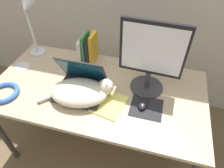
{
  "coord_description": "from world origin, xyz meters",
  "views": [
    {
      "loc": [
        0.37,
        -0.56,
        1.73
      ],
      "look_at": [
        0.12,
        0.35,
        0.84
      ],
      "focal_mm": 32.0,
      "sensor_mm": 36.0,
      "label": 1
    }
  ],
  "objects_px": {
    "laptop": "(81,85)",
    "book_row": "(88,49)",
    "computer_mouse": "(143,103)",
    "notepad": "(109,104)",
    "cable_coil": "(4,93)",
    "desk_lamp": "(29,17)",
    "external_monitor": "(151,57)",
    "cd_disc": "(23,66)",
    "cat": "(81,92)"
  },
  "relations": [
    {
      "from": "cat",
      "to": "computer_mouse",
      "type": "height_order",
      "value": "cat"
    },
    {
      "from": "notepad",
      "to": "cd_disc",
      "type": "distance_m",
      "value": 0.8
    },
    {
      "from": "external_monitor",
      "to": "cd_disc",
      "type": "height_order",
      "value": "external_monitor"
    },
    {
      "from": "desk_lamp",
      "to": "cable_coil",
      "type": "distance_m",
      "value": 0.57
    },
    {
      "from": "external_monitor",
      "to": "notepad",
      "type": "bearing_deg",
      "value": -133.28
    },
    {
      "from": "cable_coil",
      "to": "book_row",
      "type": "bearing_deg",
      "value": 50.51
    },
    {
      "from": "external_monitor",
      "to": "cd_disc",
      "type": "distance_m",
      "value": 1.02
    },
    {
      "from": "external_monitor",
      "to": "cable_coil",
      "type": "relative_size",
      "value": 2.49
    },
    {
      "from": "external_monitor",
      "to": "cable_coil",
      "type": "height_order",
      "value": "external_monitor"
    },
    {
      "from": "external_monitor",
      "to": "book_row",
      "type": "height_order",
      "value": "external_monitor"
    },
    {
      "from": "laptop",
      "to": "book_row",
      "type": "xyz_separation_m",
      "value": [
        -0.07,
        0.34,
        0.06
      ]
    },
    {
      "from": "cable_coil",
      "to": "notepad",
      "type": "relative_size",
      "value": 0.79
    },
    {
      "from": "cat",
      "to": "notepad",
      "type": "height_order",
      "value": "cat"
    },
    {
      "from": "book_row",
      "to": "cat",
      "type": "bearing_deg",
      "value": -75.92
    },
    {
      "from": "computer_mouse",
      "to": "cd_disc",
      "type": "xyz_separation_m",
      "value": [
        -0.98,
        0.15,
        -0.02
      ]
    },
    {
      "from": "external_monitor",
      "to": "computer_mouse",
      "type": "distance_m",
      "value": 0.3
    },
    {
      "from": "book_row",
      "to": "desk_lamp",
      "type": "xyz_separation_m",
      "value": [
        -0.43,
        -0.04,
        0.23
      ]
    },
    {
      "from": "cat",
      "to": "notepad",
      "type": "xyz_separation_m",
      "value": [
        0.19,
        -0.01,
        -0.06
      ]
    },
    {
      "from": "cat",
      "to": "external_monitor",
      "type": "xyz_separation_m",
      "value": [
        0.4,
        0.21,
        0.2
      ]
    },
    {
      "from": "book_row",
      "to": "notepad",
      "type": "relative_size",
      "value": 0.98
    },
    {
      "from": "laptop",
      "to": "cd_disc",
      "type": "distance_m",
      "value": 0.57
    },
    {
      "from": "notepad",
      "to": "computer_mouse",
      "type": "bearing_deg",
      "value": 13.36
    },
    {
      "from": "desk_lamp",
      "to": "book_row",
      "type": "bearing_deg",
      "value": 4.78
    },
    {
      "from": "desk_lamp",
      "to": "laptop",
      "type": "bearing_deg",
      "value": -31.14
    },
    {
      "from": "cat",
      "to": "notepad",
      "type": "distance_m",
      "value": 0.2
    },
    {
      "from": "cat",
      "to": "external_monitor",
      "type": "height_order",
      "value": "external_monitor"
    },
    {
      "from": "cd_disc",
      "to": "book_row",
      "type": "bearing_deg",
      "value": 23.54
    },
    {
      "from": "computer_mouse",
      "to": "notepad",
      "type": "bearing_deg",
      "value": -166.64
    },
    {
      "from": "computer_mouse",
      "to": "cable_coil",
      "type": "bearing_deg",
      "value": -170.69
    },
    {
      "from": "notepad",
      "to": "external_monitor",
      "type": "bearing_deg",
      "value": 46.72
    },
    {
      "from": "cable_coil",
      "to": "cd_disc",
      "type": "height_order",
      "value": "cable_coil"
    },
    {
      "from": "computer_mouse",
      "to": "cat",
      "type": "bearing_deg",
      "value": -173.97
    },
    {
      "from": "cable_coil",
      "to": "notepad",
      "type": "xyz_separation_m",
      "value": [
        0.71,
        0.1,
        -0.01
      ]
    },
    {
      "from": "book_row",
      "to": "cable_coil",
      "type": "distance_m",
      "value": 0.67
    },
    {
      "from": "laptop",
      "to": "cd_disc",
      "type": "height_order",
      "value": "laptop"
    },
    {
      "from": "computer_mouse",
      "to": "book_row",
      "type": "height_order",
      "value": "book_row"
    },
    {
      "from": "computer_mouse",
      "to": "desk_lamp",
      "type": "xyz_separation_m",
      "value": [
        -0.93,
        0.32,
        0.32
      ]
    },
    {
      "from": "cat",
      "to": "computer_mouse",
      "type": "xyz_separation_m",
      "value": [
        0.4,
        0.04,
        -0.04
      ]
    },
    {
      "from": "laptop",
      "to": "book_row",
      "type": "height_order",
      "value": "laptop"
    },
    {
      "from": "cat",
      "to": "desk_lamp",
      "type": "distance_m",
      "value": 0.7
    },
    {
      "from": "book_row",
      "to": "cd_disc",
      "type": "bearing_deg",
      "value": -156.46
    },
    {
      "from": "desk_lamp",
      "to": "cable_coil",
      "type": "relative_size",
      "value": 2.48
    },
    {
      "from": "laptop",
      "to": "computer_mouse",
      "type": "height_order",
      "value": "laptop"
    },
    {
      "from": "cat",
      "to": "book_row",
      "type": "bearing_deg",
      "value": 104.08
    },
    {
      "from": "book_row",
      "to": "notepad",
      "type": "distance_m",
      "value": 0.51
    },
    {
      "from": "external_monitor",
      "to": "notepad",
      "type": "height_order",
      "value": "external_monitor"
    },
    {
      "from": "book_row",
      "to": "computer_mouse",
      "type": "bearing_deg",
      "value": -35.77
    },
    {
      "from": "external_monitor",
      "to": "cd_disc",
      "type": "xyz_separation_m",
      "value": [
        -0.98,
        -0.02,
        -0.26
      ]
    },
    {
      "from": "computer_mouse",
      "to": "notepad",
      "type": "xyz_separation_m",
      "value": [
        -0.21,
        -0.05,
        -0.02
      ]
    },
    {
      "from": "cd_disc",
      "to": "external_monitor",
      "type": "bearing_deg",
      "value": 1.33
    }
  ]
}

